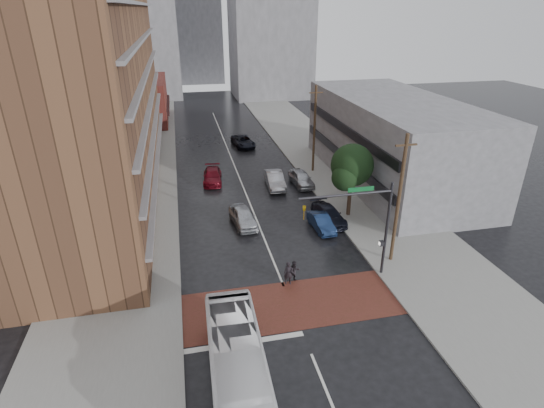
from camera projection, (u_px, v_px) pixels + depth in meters
ground at (293, 309)px, 27.28m from camera, size 160.00×160.00×0.00m
crosswalk at (291, 304)px, 27.72m from camera, size 14.00×5.00×0.02m
sidewalk_west at (135, 181)px, 47.18m from camera, size 9.00×90.00×0.15m
sidewalk_east at (331, 166)px, 51.64m from camera, size 9.00×90.00×0.15m
apartment_block at (87, 50)px, 39.95m from camera, size 10.00×44.00×28.00m
storefront_west at (142, 100)px, 71.35m from camera, size 8.00×16.00×7.00m
building_east at (393, 140)px, 46.31m from camera, size 11.00×26.00×9.00m
distant_tower_west at (131, 17)px, 86.97m from camera, size 18.00×16.00×32.00m
distant_tower_east at (270, 6)px, 86.24m from camera, size 16.00×14.00×36.00m
distant_tower_center at (197, 33)px, 106.44m from camera, size 12.00×10.00×24.00m
street_tree at (352, 168)px, 37.61m from camera, size 4.20×4.10×6.90m
signal_mast at (369, 218)px, 28.64m from camera, size 6.50×0.30×7.20m
utility_pole_near at (399, 200)px, 30.37m from camera, size 1.60×0.26×10.00m
utility_pole_far at (314, 129)px, 48.10m from camera, size 1.60×0.26×10.00m
transit_bus at (239, 380)px, 20.15m from camera, size 2.89×11.25×3.12m
pedestrian_a at (288, 273)px, 29.46m from camera, size 0.72×0.58×1.73m
pedestrian_b at (295, 271)px, 29.77m from camera, size 0.91×0.79×1.61m
car_travel_a at (243, 217)px, 37.59m from camera, size 2.38×4.82×1.58m
car_travel_b at (275, 180)px, 45.55m from camera, size 2.01×5.09×1.65m
car_travel_c at (212, 176)px, 46.91m from camera, size 2.47×5.08×1.42m
suv_travel at (243, 141)px, 59.07m from camera, size 3.10×5.58×1.48m
car_parked_near at (321, 223)px, 36.88m from camera, size 1.63×4.04×1.30m
car_parked_mid at (329, 215)px, 38.18m from camera, size 2.50×4.99×1.39m
car_parked_far at (301, 178)px, 46.06m from camera, size 2.17×4.76×1.58m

